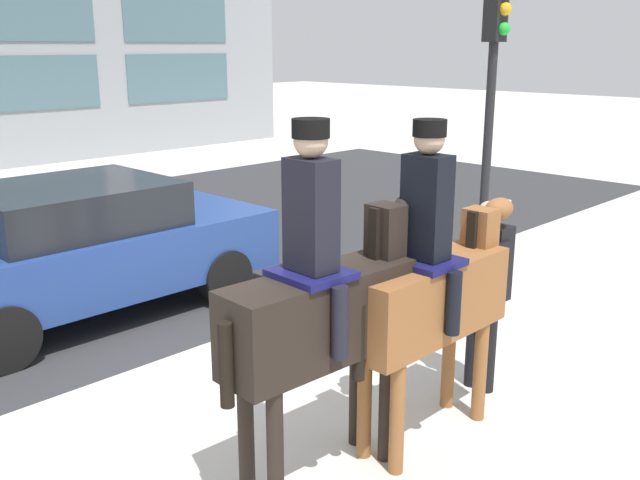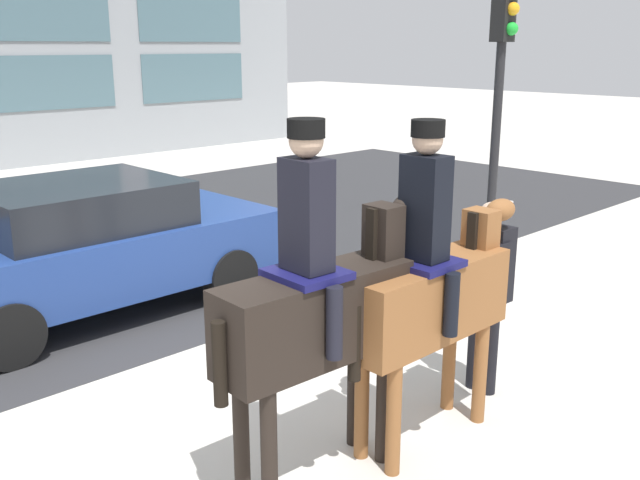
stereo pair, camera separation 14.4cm
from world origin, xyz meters
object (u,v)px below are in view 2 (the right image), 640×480
at_px(pedestrian_bystander, 487,283).
at_px(street_car_near_lane, 88,244).
at_px(mounted_horse_companion, 430,288).
at_px(traffic_light, 500,86).
at_px(mounted_horse_lead, 319,305).

distance_m(pedestrian_bystander, street_car_near_lane, 4.58).
relative_size(mounted_horse_companion, pedestrian_bystander, 1.45).
distance_m(mounted_horse_companion, pedestrian_bystander, 1.01).
bearing_deg(mounted_horse_companion, traffic_light, 25.75).
xyz_separation_m(mounted_horse_companion, street_car_near_lane, (-0.58, 4.44, -0.44)).
bearing_deg(pedestrian_bystander, mounted_horse_companion, 9.11).
bearing_deg(street_car_near_lane, traffic_light, -36.01).
relative_size(pedestrian_bystander, street_car_near_lane, 0.41).
xyz_separation_m(mounted_horse_companion, traffic_light, (3.31, 1.61, 1.29)).
relative_size(mounted_horse_lead, mounted_horse_companion, 1.02).
height_order(pedestrian_bystander, street_car_near_lane, pedestrian_bystander).
height_order(mounted_horse_lead, pedestrian_bystander, mounted_horse_lead).
xyz_separation_m(mounted_horse_companion, pedestrian_bystander, (0.98, 0.14, -0.22)).
xyz_separation_m(mounted_horse_lead, mounted_horse_companion, (0.98, -0.18, -0.07)).
height_order(mounted_horse_companion, traffic_light, traffic_light).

